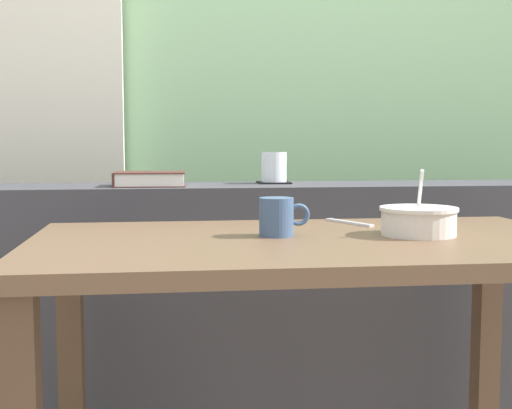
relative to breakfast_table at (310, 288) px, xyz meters
name	(u,v)px	position (x,y,z in m)	size (l,w,h in m)	color
outdoor_backdrop	(247,21)	(0.01, 1.25, 0.78)	(4.80, 0.08, 2.80)	#8EBC89
curtain_left_panel	(44,54)	(-0.74, 1.15, 0.63)	(0.56, 0.06, 2.50)	beige
dark_console_ledge	(270,313)	(0.01, 0.63, -0.22)	(2.80, 0.30, 0.81)	#38383D
breakfast_table	(310,288)	(0.00, 0.00, 0.00)	(1.21, 0.69, 0.73)	brown
coaster_square	(274,183)	(0.02, 0.68, 0.19)	(0.10, 0.10, 0.01)	black
juice_glass	(274,169)	(0.02, 0.68, 0.23)	(0.08, 0.08, 0.09)	white
closed_book	(149,179)	(-0.36, 0.60, 0.21)	(0.21, 0.15, 0.04)	#47231E
soup_bowl	(418,221)	(0.25, 0.01, 0.14)	(0.17, 0.17, 0.15)	silver
fork_utensil	(349,222)	(0.15, 0.24, 0.11)	(0.02, 0.17, 0.01)	silver
ceramic_mug	(277,217)	(-0.07, 0.04, 0.15)	(0.11, 0.08, 0.08)	#3D567A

